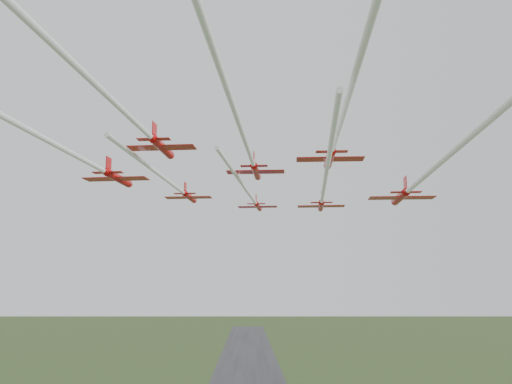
{
  "coord_description": "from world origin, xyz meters",
  "views": [
    {
      "loc": [
        -0.09,
        -89.28,
        44.41
      ],
      "look_at": [
        1.19,
        0.55,
        60.0
      ],
      "focal_mm": 40.0,
      "sensor_mm": 36.0,
      "label": 1
    }
  ],
  "objects_px": {
    "jet_row2_right": "(324,188)",
    "jet_row3_right": "(430,171)",
    "jet_row4_left": "(131,118)",
    "jet_row4_right": "(338,129)",
    "jet_lead": "(250,195)",
    "jet_row3_mid": "(244,138)",
    "jet_row3_left": "(78,157)",
    "jet_row2_left": "(175,186)"
  },
  "relations": [
    {
      "from": "jet_row3_mid",
      "to": "jet_row4_right",
      "type": "height_order",
      "value": "jet_row3_mid"
    },
    {
      "from": "jet_row3_mid",
      "to": "jet_row2_right",
      "type": "bearing_deg",
      "value": 61.97
    },
    {
      "from": "jet_row4_left",
      "to": "jet_row4_right",
      "type": "height_order",
      "value": "jet_row4_left"
    },
    {
      "from": "jet_row2_left",
      "to": "jet_row4_right",
      "type": "relative_size",
      "value": 0.89
    },
    {
      "from": "jet_row2_right",
      "to": "jet_row4_left",
      "type": "bearing_deg",
      "value": -126.38
    },
    {
      "from": "jet_row3_mid",
      "to": "jet_row4_left",
      "type": "relative_size",
      "value": 1.31
    },
    {
      "from": "jet_row4_left",
      "to": "jet_row2_right",
      "type": "bearing_deg",
      "value": 54.17
    },
    {
      "from": "jet_row2_right",
      "to": "jet_row3_right",
      "type": "xyz_separation_m",
      "value": [
        10.06,
        -17.0,
        -1.06
      ]
    },
    {
      "from": "jet_row3_mid",
      "to": "jet_row3_right",
      "type": "relative_size",
      "value": 0.96
    },
    {
      "from": "jet_lead",
      "to": "jet_row3_mid",
      "type": "bearing_deg",
      "value": -84.53
    },
    {
      "from": "jet_row2_left",
      "to": "jet_row4_left",
      "type": "height_order",
      "value": "jet_row4_left"
    },
    {
      "from": "jet_row2_left",
      "to": "jet_row2_right",
      "type": "xyz_separation_m",
      "value": [
        22.49,
        -7.71,
        -1.58
      ]
    },
    {
      "from": "jet_row3_left",
      "to": "jet_row4_left",
      "type": "height_order",
      "value": "jet_row4_left"
    },
    {
      "from": "jet_row3_mid",
      "to": "jet_row4_right",
      "type": "xyz_separation_m",
      "value": [
        9.38,
        -9.13,
        -1.6
      ]
    },
    {
      "from": "jet_row3_left",
      "to": "jet_row3_mid",
      "type": "height_order",
      "value": "jet_row3_mid"
    },
    {
      "from": "jet_row3_mid",
      "to": "jet_row4_right",
      "type": "bearing_deg",
      "value": -39.31
    },
    {
      "from": "jet_lead",
      "to": "jet_row3_mid",
      "type": "height_order",
      "value": "jet_row3_mid"
    },
    {
      "from": "jet_row2_right",
      "to": "jet_row3_mid",
      "type": "xyz_separation_m",
      "value": [
        -11.46,
        -17.7,
        2.63
      ]
    },
    {
      "from": "jet_row2_right",
      "to": "jet_row3_mid",
      "type": "bearing_deg",
      "value": -117.05
    },
    {
      "from": "jet_row3_right",
      "to": "jet_row4_left",
      "type": "height_order",
      "value": "jet_row4_left"
    },
    {
      "from": "jet_row2_right",
      "to": "jet_row4_left",
      "type": "relative_size",
      "value": 1.23
    },
    {
      "from": "jet_lead",
      "to": "jet_row2_left",
      "type": "relative_size",
      "value": 1.14
    },
    {
      "from": "jet_lead",
      "to": "jet_row3_mid",
      "type": "relative_size",
      "value": 0.78
    },
    {
      "from": "jet_row4_right",
      "to": "jet_row3_left",
      "type": "bearing_deg",
      "value": 156.78
    },
    {
      "from": "jet_row2_left",
      "to": "jet_lead",
      "type": "bearing_deg",
      "value": 48.86
    },
    {
      "from": "jet_row2_right",
      "to": "jet_row4_left",
      "type": "xyz_separation_m",
      "value": [
        -22.91,
        -25.22,
        2.62
      ]
    },
    {
      "from": "jet_row3_right",
      "to": "jet_row4_left",
      "type": "relative_size",
      "value": 1.35
    },
    {
      "from": "jet_row2_right",
      "to": "jet_row3_left",
      "type": "xyz_separation_m",
      "value": [
        -32.3,
        -11.15,
        1.87
      ]
    },
    {
      "from": "jet_lead",
      "to": "jet_row3_right",
      "type": "relative_size",
      "value": 0.75
    },
    {
      "from": "jet_lead",
      "to": "jet_row3_mid",
      "type": "distance_m",
      "value": 36.28
    },
    {
      "from": "jet_row3_mid",
      "to": "jet_row3_left",
      "type": "bearing_deg",
      "value": 167.47
    },
    {
      "from": "jet_row3_left",
      "to": "jet_row4_left",
      "type": "relative_size",
      "value": 1.13
    },
    {
      "from": "jet_row4_left",
      "to": "jet_row3_mid",
      "type": "bearing_deg",
      "value": 39.73
    },
    {
      "from": "jet_row2_left",
      "to": "jet_row2_right",
      "type": "bearing_deg",
      "value": -12.44
    },
    {
      "from": "jet_row2_left",
      "to": "jet_row3_left",
      "type": "distance_m",
      "value": 21.26
    },
    {
      "from": "jet_row3_right",
      "to": "jet_row4_right",
      "type": "height_order",
      "value": "jet_row4_right"
    },
    {
      "from": "jet_row2_left",
      "to": "jet_row4_left",
      "type": "relative_size",
      "value": 0.89
    },
    {
      "from": "jet_row2_right",
      "to": "jet_row3_right",
      "type": "distance_m",
      "value": 19.78
    },
    {
      "from": "jet_lead",
      "to": "jet_row4_left",
      "type": "bearing_deg",
      "value": -98.87
    },
    {
      "from": "jet_lead",
      "to": "jet_row2_right",
      "type": "xyz_separation_m",
      "value": [
        10.59,
        -18.57,
        -1.98
      ]
    },
    {
      "from": "jet_row4_left",
      "to": "jet_row3_left",
      "type": "bearing_deg",
      "value": 130.16
    },
    {
      "from": "jet_row3_left",
      "to": "jet_row3_mid",
      "type": "distance_m",
      "value": 21.85
    }
  ]
}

